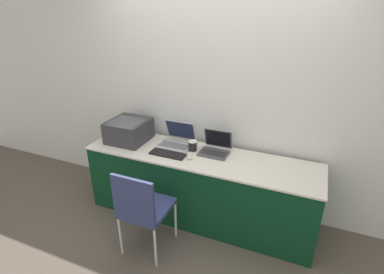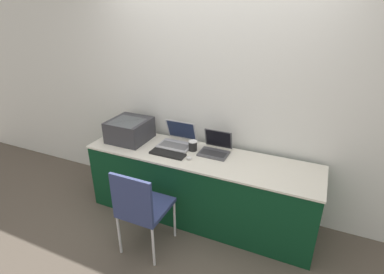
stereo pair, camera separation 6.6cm
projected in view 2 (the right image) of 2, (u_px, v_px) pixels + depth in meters
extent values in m
plane|color=brown|center=(188.00, 232.00, 3.15)|extent=(14.00, 14.00, 0.00)
cube|color=silver|center=(215.00, 95.00, 3.19)|extent=(8.00, 0.05, 2.60)
cube|color=#0C381E|center=(199.00, 187.00, 3.25)|extent=(2.43, 0.61, 0.74)
cube|color=silver|center=(200.00, 156.00, 3.09)|extent=(2.45, 0.63, 0.02)
cube|color=#333338|center=(130.00, 130.00, 3.40)|extent=(0.42, 0.43, 0.24)
cube|color=#51565B|center=(127.00, 123.00, 3.32)|extent=(0.34, 0.33, 0.04)
cube|color=#B7B7BC|center=(175.00, 146.00, 3.28)|extent=(0.36, 0.24, 0.02)
cube|color=slate|center=(174.00, 145.00, 3.26)|extent=(0.32, 0.13, 0.00)
cube|color=#B7B7BC|center=(181.00, 130.00, 3.36)|extent=(0.36, 0.09, 0.23)
cube|color=#192342|center=(181.00, 130.00, 3.36)|extent=(0.32, 0.08, 0.21)
cube|color=#4C4C51|center=(214.00, 154.00, 3.10)|extent=(0.30, 0.21, 0.02)
cube|color=#2D2D30|center=(213.00, 153.00, 3.09)|extent=(0.26, 0.12, 0.00)
cube|color=#4C4C51|center=(218.00, 139.00, 3.17)|extent=(0.30, 0.06, 0.21)
cube|color=black|center=(218.00, 139.00, 3.17)|extent=(0.27, 0.05, 0.19)
cube|color=black|center=(168.00, 154.00, 3.10)|extent=(0.38, 0.13, 0.02)
cylinder|color=black|center=(193.00, 146.00, 3.18)|extent=(0.09, 0.09, 0.10)
cylinder|color=white|center=(193.00, 141.00, 3.15)|extent=(0.09, 0.09, 0.01)
ellipsoid|color=silver|center=(189.00, 158.00, 3.00)|extent=(0.06, 0.04, 0.04)
cube|color=navy|center=(146.00, 207.00, 2.81)|extent=(0.41, 0.45, 0.04)
cube|color=navy|center=(131.00, 199.00, 2.54)|extent=(0.41, 0.03, 0.42)
cylinder|color=silver|center=(143.00, 210.00, 3.15)|extent=(0.02, 0.02, 0.43)
cylinder|color=silver|center=(175.00, 219.00, 3.01)|extent=(0.02, 0.02, 0.43)
cylinder|color=silver|center=(119.00, 235.00, 2.80)|extent=(0.02, 0.02, 0.43)
cylinder|color=silver|center=(153.00, 247.00, 2.67)|extent=(0.02, 0.02, 0.43)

